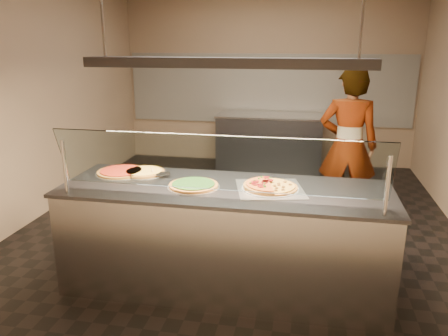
% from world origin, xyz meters
% --- Properties ---
extents(ground, '(5.00, 6.00, 0.02)m').
position_xyz_m(ground, '(0.00, 0.00, -0.01)').
color(ground, black).
rests_on(ground, ground).
extents(wall_back, '(5.00, 0.02, 3.00)m').
position_xyz_m(wall_back, '(0.00, 3.01, 1.50)').
color(wall_back, '#957B60').
rests_on(wall_back, ground).
extents(wall_front, '(5.00, 0.02, 3.00)m').
position_xyz_m(wall_front, '(0.00, -3.01, 1.50)').
color(wall_front, '#957B60').
rests_on(wall_front, ground).
extents(wall_left, '(0.02, 6.00, 3.00)m').
position_xyz_m(wall_left, '(-2.51, 0.00, 1.50)').
color(wall_left, '#957B60').
rests_on(wall_left, ground).
extents(tile_band, '(4.90, 0.02, 1.20)m').
position_xyz_m(tile_band, '(0.00, 2.98, 1.30)').
color(tile_band, silver).
rests_on(tile_band, wall_back).
extents(serving_counter, '(2.78, 0.94, 0.93)m').
position_xyz_m(serving_counter, '(0.08, -1.25, 0.47)').
color(serving_counter, '#B7B7BC').
rests_on(serving_counter, ground).
extents(sneeze_guard, '(2.54, 0.18, 0.54)m').
position_xyz_m(sneeze_guard, '(0.08, -1.60, 1.23)').
color(sneeze_guard, '#B7B7BC').
rests_on(sneeze_guard, serving_counter).
extents(perforated_tray, '(0.65, 0.65, 0.01)m').
position_xyz_m(perforated_tray, '(0.46, -1.24, 0.94)').
color(perforated_tray, silver).
rests_on(perforated_tray, serving_counter).
extents(half_pizza_pepperoni, '(0.32, 0.48, 0.05)m').
position_xyz_m(half_pizza_pepperoni, '(0.35, -1.24, 0.96)').
color(half_pizza_pepperoni, brown).
rests_on(half_pizza_pepperoni, perforated_tray).
extents(half_pizza_sausage, '(0.32, 0.48, 0.04)m').
position_xyz_m(half_pizza_sausage, '(0.57, -1.24, 0.96)').
color(half_pizza_sausage, brown).
rests_on(half_pizza_sausage, perforated_tray).
extents(pizza_spinach, '(0.44, 0.44, 0.03)m').
position_xyz_m(pizza_spinach, '(-0.18, -1.30, 0.95)').
color(pizza_spinach, silver).
rests_on(pizza_spinach, serving_counter).
extents(pizza_cheese, '(0.41, 0.41, 0.03)m').
position_xyz_m(pizza_cheese, '(-0.73, -1.01, 0.94)').
color(pizza_cheese, silver).
rests_on(pizza_cheese, serving_counter).
extents(pizza_tomato, '(0.47, 0.47, 0.03)m').
position_xyz_m(pizza_tomato, '(-0.95, -1.04, 0.94)').
color(pizza_tomato, silver).
rests_on(pizza_tomato, serving_counter).
extents(pizza_spatula, '(0.24, 0.21, 0.02)m').
position_xyz_m(pizza_spatula, '(-0.61, -1.02, 0.96)').
color(pizza_spatula, '#B7B7BC').
rests_on(pizza_spatula, pizza_spinach).
extents(prep_table, '(1.76, 0.74, 0.93)m').
position_xyz_m(prep_table, '(0.11, 2.55, 0.47)').
color(prep_table, '#3F3F45').
rests_on(prep_table, ground).
extents(worker, '(0.70, 0.48, 1.85)m').
position_xyz_m(worker, '(1.21, 0.49, 0.92)').
color(worker, '#2B2632').
rests_on(worker, ground).
extents(heat_lamp_housing, '(2.30, 0.18, 0.08)m').
position_xyz_m(heat_lamp_housing, '(0.08, -1.25, 1.95)').
color(heat_lamp_housing, '#3F3F45').
rests_on(heat_lamp_housing, ceiling).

